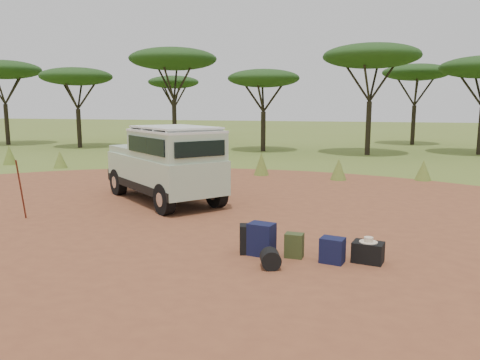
% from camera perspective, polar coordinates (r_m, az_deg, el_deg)
% --- Properties ---
extents(ground, '(140.00, 140.00, 0.00)m').
position_cam_1_polar(ground, '(10.19, -8.36, -6.57)').
color(ground, olive).
rests_on(ground, ground).
extents(dirt_clearing, '(23.00, 23.00, 0.01)m').
position_cam_1_polar(dirt_clearing, '(10.19, -8.36, -6.55)').
color(dirt_clearing, brown).
rests_on(dirt_clearing, ground).
extents(grass_fringe, '(36.60, 1.60, 0.90)m').
position_cam_1_polar(grass_fringe, '(18.21, 2.88, 1.76)').
color(grass_fringe, olive).
rests_on(grass_fringe, ground).
extents(acacia_treeline, '(46.70, 13.20, 6.26)m').
position_cam_1_polar(acacia_treeline, '(29.04, 9.07, 13.25)').
color(acacia_treeline, black).
rests_on(acacia_treeline, ground).
extents(safari_vehicle, '(4.51, 4.19, 2.17)m').
position_cam_1_polar(safari_vehicle, '(13.42, -9.02, 1.79)').
color(safari_vehicle, '#A8BEA3').
rests_on(safari_vehicle, ground).
extents(walking_staff, '(0.27, 0.50, 1.50)m').
position_cam_1_polar(walking_staff, '(12.22, -25.13, -1.12)').
color(walking_staff, maroon).
rests_on(walking_staff, ground).
extents(backpack_black, '(0.47, 0.40, 0.55)m').
position_cam_1_polar(backpack_black, '(8.76, 1.29, -7.22)').
color(backpack_black, black).
rests_on(backpack_black, ground).
extents(backpack_navy, '(0.52, 0.42, 0.61)m').
position_cam_1_polar(backpack_navy, '(8.66, 2.63, -7.24)').
color(backpack_navy, '#12173B').
rests_on(backpack_navy, ground).
extents(backpack_olive, '(0.34, 0.25, 0.45)m').
position_cam_1_polar(backpack_olive, '(8.60, 6.62, -7.95)').
color(backpack_olive, '#38441F').
rests_on(backpack_olive, ground).
extents(duffel_navy, '(0.46, 0.38, 0.45)m').
position_cam_1_polar(duffel_navy, '(8.43, 11.19, -8.42)').
color(duffel_navy, '#12173B').
rests_on(duffel_navy, ground).
extents(hard_case, '(0.58, 0.46, 0.37)m').
position_cam_1_polar(hard_case, '(8.60, 15.33, -8.50)').
color(hard_case, black).
rests_on(hard_case, ground).
extents(stuff_sack, '(0.42, 0.42, 0.34)m').
position_cam_1_polar(stuff_sack, '(8.03, 3.74, -9.58)').
color(stuff_sack, black).
rests_on(stuff_sack, ground).
extents(safari_hat, '(0.32, 0.32, 0.09)m').
position_cam_1_polar(safari_hat, '(8.54, 15.39, -7.11)').
color(safari_hat, beige).
rests_on(safari_hat, hard_case).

